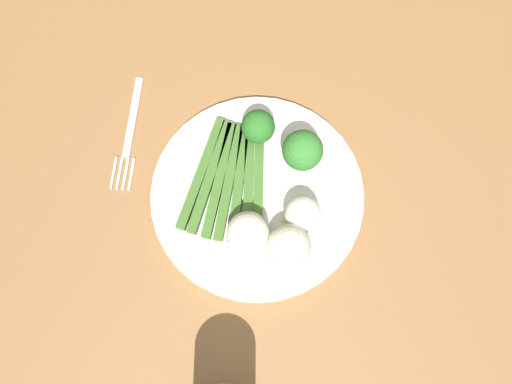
# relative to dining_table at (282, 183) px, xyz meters

# --- Properties ---
(ground_plane) EXTENTS (6.00, 6.00, 0.02)m
(ground_plane) POSITION_rel_dining_table_xyz_m (0.00, 0.00, -0.67)
(ground_plane) COLOR tan
(dining_table) EXTENTS (1.49, 1.00, 0.75)m
(dining_table) POSITION_rel_dining_table_xyz_m (0.00, 0.00, 0.00)
(dining_table) COLOR olive
(dining_table) RESTS_ON ground_plane
(plate) EXTENTS (0.28, 0.28, 0.01)m
(plate) POSITION_rel_dining_table_xyz_m (0.03, 0.05, 0.10)
(plate) COLOR silver
(plate) RESTS_ON dining_table
(asparagus_bundle) EXTENTS (0.11, 0.16, 0.01)m
(asparagus_bundle) POSITION_rel_dining_table_xyz_m (0.07, 0.04, 0.11)
(asparagus_bundle) COLOR #3D6626
(asparagus_bundle) RESTS_ON plate
(broccoli_back) EXTENTS (0.04, 0.04, 0.05)m
(broccoli_back) POSITION_rel_dining_table_xyz_m (0.04, -0.02, 0.14)
(broccoli_back) COLOR #568E33
(broccoli_back) RESTS_ON plate
(broccoli_left) EXTENTS (0.05, 0.05, 0.06)m
(broccoli_left) POSITION_rel_dining_table_xyz_m (-0.02, 0.00, 0.14)
(broccoli_left) COLOR #609E3D
(broccoli_left) RESTS_ON plate
(cauliflower_near_fork) EXTENTS (0.05, 0.05, 0.05)m
(cauliflower_near_fork) POSITION_rel_dining_table_xyz_m (-0.03, 0.08, 0.13)
(cauliflower_near_fork) COLOR silver
(cauliflower_near_fork) RESTS_ON plate
(cauliflower_mid) EXTENTS (0.05, 0.05, 0.05)m
(cauliflower_mid) POSITION_rel_dining_table_xyz_m (0.03, 0.11, 0.13)
(cauliflower_mid) COLOR silver
(cauliflower_mid) RESTS_ON plate
(cauliflower_edge) EXTENTS (0.05, 0.05, 0.05)m
(cauliflower_edge) POSITION_rel_dining_table_xyz_m (-0.02, 0.12, 0.13)
(cauliflower_edge) COLOR beige
(cauliflower_edge) RESTS_ON plate
(fork) EXTENTS (0.03, 0.17, 0.00)m
(fork) POSITION_rel_dining_table_xyz_m (0.22, -0.00, 0.09)
(fork) COLOR silver
(fork) RESTS_ON dining_table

